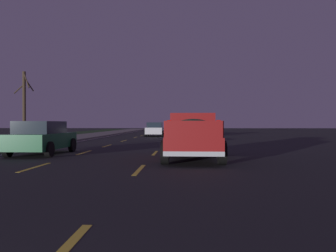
{
  "coord_description": "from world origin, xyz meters",
  "views": [
    {
      "loc": [
        -0.64,
        -3.1,
        1.45
      ],
      "look_at": [
        12.22,
        -2.54,
        1.34
      ],
      "focal_mm": 36.25,
      "sensor_mm": 36.0,
      "label": 1
    }
  ],
  "objects_px": {
    "pickup_truck": "(193,135)",
    "sedan_green": "(42,137)",
    "sedan_silver": "(187,129)",
    "bare_tree_far": "(24,104)",
    "sedan_white": "(155,129)"
  },
  "relations": [
    {
      "from": "sedan_green",
      "to": "sedan_silver",
      "type": "relative_size",
      "value": 0.99
    },
    {
      "from": "sedan_silver",
      "to": "bare_tree_far",
      "type": "bearing_deg",
      "value": 119.43
    },
    {
      "from": "pickup_truck",
      "to": "sedan_green",
      "type": "xyz_separation_m",
      "value": [
        1.71,
        6.94,
        -0.2
      ]
    },
    {
      "from": "sedan_green",
      "to": "bare_tree_far",
      "type": "bearing_deg",
      "value": 28.34
    },
    {
      "from": "sedan_green",
      "to": "bare_tree_far",
      "type": "xyz_separation_m",
      "value": [
        13.68,
        7.38,
        2.37
      ]
    },
    {
      "from": "sedan_white",
      "to": "bare_tree_far",
      "type": "bearing_deg",
      "value": 127.07
    },
    {
      "from": "sedan_silver",
      "to": "bare_tree_far",
      "type": "relative_size",
      "value": 0.74
    },
    {
      "from": "sedan_white",
      "to": "bare_tree_far",
      "type": "xyz_separation_m",
      "value": [
        -8.19,
        10.84,
        2.37
      ]
    },
    {
      "from": "pickup_truck",
      "to": "sedan_green",
      "type": "relative_size",
      "value": 1.24
    },
    {
      "from": "pickup_truck",
      "to": "bare_tree_far",
      "type": "relative_size",
      "value": 0.91
    },
    {
      "from": "sedan_green",
      "to": "bare_tree_far",
      "type": "height_order",
      "value": "bare_tree_far"
    },
    {
      "from": "pickup_truck",
      "to": "sedan_silver",
      "type": "bearing_deg",
      "value": -0.25
    },
    {
      "from": "pickup_truck",
      "to": "sedan_green",
      "type": "height_order",
      "value": "pickup_truck"
    },
    {
      "from": "sedan_green",
      "to": "sedan_white",
      "type": "height_order",
      "value": "same"
    },
    {
      "from": "pickup_truck",
      "to": "bare_tree_far",
      "type": "distance_m",
      "value": 21.13
    }
  ]
}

